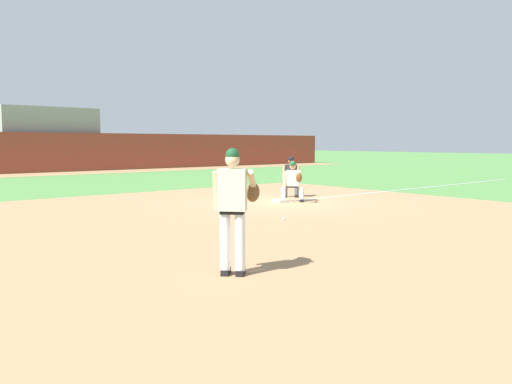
{
  "coord_description": "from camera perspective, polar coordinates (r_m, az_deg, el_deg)",
  "views": [
    {
      "loc": [
        -10.8,
        -12.01,
        1.93
      ],
      "look_at": [
        -4.59,
        -4.38,
        0.96
      ],
      "focal_mm": 35.0,
      "sensor_mm": 36.0,
      "label": 1
    }
  ],
  "objects": [
    {
      "name": "pitcher",
      "position": [
        7.23,
        -2.54,
        -1.32
      ],
      "size": [
        0.85,
        0.56,
        1.86
      ],
      "color": "black",
      "rests_on": "ground"
    },
    {
      "name": "foul_line_stripe",
      "position": [
        22.35,
        18.17,
        0.43
      ],
      "size": [
        15.92,
        0.1,
        0.0
      ],
      "primitive_type": "cube",
      "color": "white",
      "rests_on": "ground"
    },
    {
      "name": "umpire",
      "position": [
        17.74,
        4.03,
        1.95
      ],
      "size": [
        0.67,
        0.68,
        1.46
      ],
      "color": "black",
      "rests_on": "ground"
    },
    {
      "name": "stadium_seating_block",
      "position": [
        38.04,
        -22.77,
        5.62
      ],
      "size": [
        6.4,
        3.35,
        4.35
      ],
      "color": "gray",
      "rests_on": "ground"
    },
    {
      "name": "first_base_bag",
      "position": [
        16.26,
        2.8,
        -1.03
      ],
      "size": [
        0.38,
        0.38,
        0.09
      ],
      "primitive_type": "cube",
      "color": "white",
      "rests_on": "ground"
    },
    {
      "name": "warning_track_strip",
      "position": [
        33.83,
        -20.48,
        2.03
      ],
      "size": [
        48.0,
        3.2,
        0.01
      ],
      "primitive_type": "cube",
      "color": "#A87F56",
      "rests_on": "ground"
    },
    {
      "name": "baseball",
      "position": [
        12.52,
        3.17,
        -3.07
      ],
      "size": [
        0.07,
        0.07,
        0.07
      ],
      "primitive_type": "sphere",
      "color": "white",
      "rests_on": "ground"
    },
    {
      "name": "outfield_wall",
      "position": [
        35.68,
        -21.59,
        4.24
      ],
      "size": [
        48.0,
        0.5,
        2.6
      ],
      "color": "brown",
      "rests_on": "ground"
    },
    {
      "name": "first_baseman",
      "position": [
        16.29,
        4.27,
        1.41
      ],
      "size": [
        0.76,
        1.08,
        1.34
      ],
      "color": "black",
      "rests_on": "ground"
    },
    {
      "name": "infield_dirt_patch",
      "position": [
        11.79,
        1.11,
        -3.77
      ],
      "size": [
        18.0,
        18.0,
        0.01
      ],
      "primitive_type": "cube",
      "color": "#A87F56",
      "rests_on": "ground"
    },
    {
      "name": "ground_plane",
      "position": [
        16.26,
        2.8,
        -1.18
      ],
      "size": [
        160.0,
        160.0,
        0.0
      ],
      "primitive_type": "plane",
      "color": "#518942"
    }
  ]
}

